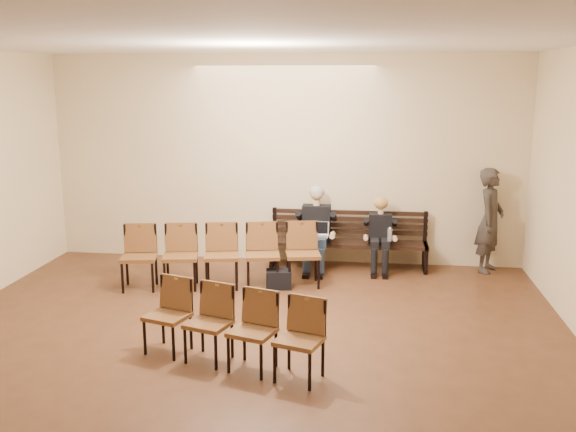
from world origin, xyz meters
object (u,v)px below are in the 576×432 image
chair_row_back (230,328)px  passerby (491,213)px  bench (348,255)px  bag (279,279)px  water_bottle (390,241)px  seated_woman (380,239)px  laptop (318,238)px  seated_man (316,228)px  chair_row_front (222,256)px

chair_row_back → passerby: bearing=67.0°
bench → passerby: (2.27, 0.10, 0.75)m
bench → bag: 1.56m
water_bottle → bag: bearing=-152.4°
seated_woman → laptop: size_ratio=3.21×
bench → passerby: bearing=2.5°
seated_man → laptop: bearing=-76.1°
seated_man → chair_row_front: bearing=-139.5°
passerby → chair_row_front: size_ratio=0.66×
bench → seated_man: seated_man is taller
laptop → chair_row_back: size_ratio=0.16×
laptop → chair_row_front: chair_row_front is taller
seated_woman → seated_man: bearing=180.0°
chair_row_front → passerby: bearing=6.9°
seated_woman → chair_row_back: size_ratio=0.51×
seated_man → passerby: passerby is taller
laptop → chair_row_front: size_ratio=0.11×
bench → passerby: passerby is taller
laptop → water_bottle: size_ratio=1.47×
seated_woman → chair_row_back: 4.11m
seated_man → chair_row_front: seated_man is taller
seated_woman → bench: bearing=167.0°
seated_woman → passerby: 1.82m
laptop → passerby: passerby is taller
seated_woman → bag: size_ratio=2.85×
chair_row_front → seated_man: bearing=29.3°
seated_man → laptop: seated_man is taller
seated_woman → bag: bearing=-144.6°
passerby → chair_row_back: (-3.42, -3.98, -0.55)m
passerby → chair_row_back: passerby is taller
seated_woman → chair_row_back: (-1.67, -3.76, -0.10)m
seated_woman → passerby: (1.75, 0.22, 0.44)m
chair_row_front → laptop: bearing=23.0°
passerby → water_bottle: bearing=129.4°
bench → chair_row_back: size_ratio=1.24×
bench → laptop: bearing=-146.6°
laptop → bag: (-0.51, -0.88, -0.43)m
water_bottle → bench: bearing=153.8°
water_bottle → bag: water_bottle is taller
bench → water_bottle: size_ratio=11.46×
seated_man → seated_woman: size_ratio=1.28×
bag → laptop: bearing=59.7°
bag → passerby: (3.27, 1.29, 0.84)m
seated_man → water_bottle: bearing=-9.8°
seated_man → chair_row_front: size_ratio=0.46×
bench → laptop: (-0.48, -0.32, 0.35)m
seated_woman → water_bottle: 0.26m
bench → chair_row_front: chair_row_front is taller
laptop → chair_row_back: (-0.67, -3.56, -0.14)m
seated_man → seated_woman: seated_man is taller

